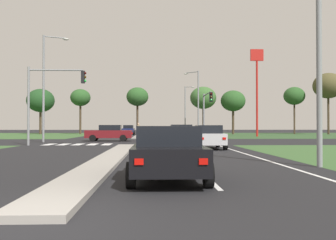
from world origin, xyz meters
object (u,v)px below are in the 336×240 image
treeline_second (80,98)px  treeline_near (41,101)px  car_grey_sixth (159,136)px  fastfood_pole_sign (257,73)px  treeline_fifth (233,101)px  traffic_signal_near_left (49,92)px  street_lamp_near (313,42)px  street_lamp_third (197,100)px  car_maroon_third (109,133)px  car_silver_second (208,137)px  street_lamp_fourth (186,107)px  treeline_fourth (203,98)px  treeline_third (137,97)px  treeline_sixth (294,96)px  treeline_seventh (328,86)px  car_black_fourth (168,152)px  traffic_signal_far_right (207,106)px  car_blue_fifth (180,133)px  car_navy_near (128,130)px  pedestrian_at_median (138,128)px  street_lamp_second (46,83)px

treeline_second → treeline_near: bearing=-180.0°
car_grey_sixth → fastfood_pole_sign: bearing=61.5°
treeline_fifth → traffic_signal_near_left: bearing=-120.9°
street_lamp_near → street_lamp_third: size_ratio=0.91×
street_lamp_near → car_maroon_third: bearing=113.6°
car_silver_second → street_lamp_fourth: size_ratio=0.48×
treeline_fourth → treeline_fifth: (5.17, -0.67, -0.58)m
street_lamp_third → car_maroon_third: bearing=-126.1°
treeline_third → treeline_sixth: 28.14m
car_silver_second → fastfood_pole_sign: 30.46m
street_lamp_near → car_silver_second: bearing=102.0°
street_lamp_near → street_lamp_third: 37.47m
car_grey_sixth → street_lamp_third: 25.83m
car_silver_second → traffic_signal_near_left: traffic_signal_near_left is taller
car_maroon_third → treeline_seventh: 44.22m
treeline_third → treeline_fourth: size_ratio=0.97×
traffic_signal_near_left → car_grey_sixth: bearing=-19.3°
street_lamp_third → traffic_signal_near_left: bearing=-122.4°
street_lamp_fourth → treeline_fifth: bearing=-40.5°
car_black_fourth → traffic_signal_far_right: size_ratio=0.76×
treeline_fourth → treeline_fifth: 5.25m
traffic_signal_far_right → treeline_sixth: 33.51m
car_blue_fifth → street_lamp_fourth: (3.62, 35.56, 4.19)m
treeline_second → treeline_sixth: bearing=-1.5°
car_navy_near → treeline_seventh: (34.14, 1.88, 7.53)m
car_black_fourth → street_lamp_near: bearing=30.4°
treeline_fourth → treeline_sixth: (16.56, 0.66, 0.42)m
street_lamp_near → treeline_seventh: treeline_seventh is taller
car_silver_second → pedestrian_at_median: bearing=103.0°
street_lamp_second → treeline_seventh: size_ratio=0.92×
street_lamp_near → treeline_fifth: (8.03, 52.12, 1.20)m
car_silver_second → treeline_fifth: treeline_fifth is taller
treeline_third → treeline_seventh: size_ratio=0.77×
street_lamp_second → treeline_fifth: size_ratio=1.26×
fastfood_pole_sign → treeline_seventh: 19.71m
car_silver_second → street_lamp_second: street_lamp_second is taller
street_lamp_second → fastfood_pole_sign: bearing=35.8°
car_grey_sixth → traffic_signal_near_left: 9.52m
treeline_third → treeline_seventh: (32.83, -1.87, 1.87)m
car_black_fourth → treeline_near: treeline_near is taller
car_silver_second → treeline_sixth: treeline_sixth is taller
car_silver_second → street_lamp_near: size_ratio=0.54×
car_grey_sixth → car_navy_near: bearing=97.2°
car_navy_near → traffic_signal_far_right: traffic_signal_far_right is taller
treeline_third → treeline_fourth: (11.55, 0.68, -0.08)m
traffic_signal_far_right → street_lamp_third: street_lamp_third is taller
car_blue_fifth → car_grey_sixth: 10.81m
car_black_fourth → treeline_sixth: (24.92, 56.69, 6.04)m
street_lamp_second → car_maroon_third: bearing=24.8°
street_lamp_second → pedestrian_at_median: bearing=60.6°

